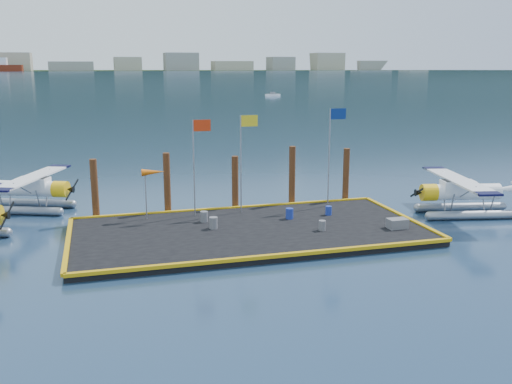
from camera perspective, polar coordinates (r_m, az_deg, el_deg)
ground at (r=33.18m, az=-0.72°, el=-4.35°), size 4000.00×4000.00×0.00m
dock at (r=33.13m, az=-0.72°, el=-4.02°), size 20.00×10.00×0.40m
dock_bumpers at (r=33.04m, az=-0.72°, el=-3.53°), size 20.25×10.25×0.18m
far_backdrop at (r=1785.50m, az=-7.84°, el=12.53°), size 3050.00×2050.00×810.00m
seaplane_c at (r=41.26m, az=-21.76°, el=0.12°), size 8.34×8.81×3.19m
seaplane_d at (r=39.54m, az=19.98°, el=-0.22°), size 8.43×9.18×3.25m
drum_0 at (r=33.09m, az=-4.28°, el=-3.10°), size 0.48×0.48×0.68m
drum_1 at (r=32.88m, az=6.63°, el=-3.34°), size 0.41×0.41×0.58m
drum_2 at (r=35.15m, az=3.37°, el=-2.16°), size 0.46×0.46×0.66m
drum_4 at (r=36.28m, az=7.27°, el=-1.85°), size 0.40×0.40×0.56m
drum_5 at (r=34.55m, az=-5.21°, el=-2.47°), size 0.46×0.46×0.64m
crate at (r=34.10m, az=13.95°, el=-3.07°), size 1.12×0.75×0.56m
flagpole_red at (r=35.36m, az=-5.93°, el=3.96°), size 1.14×0.08×6.00m
flagpole_yellow at (r=35.96m, az=-1.22°, el=4.35°), size 1.14×0.08×6.20m
flagpole_blue at (r=37.87m, az=7.63°, el=4.93°), size 1.14×0.08×6.50m
windsock at (r=35.21m, az=-10.28°, el=1.85°), size 1.40×0.44×3.12m
piling_0 at (r=36.88m, az=-15.82°, el=0.11°), size 0.44×0.44×4.00m
piling_1 at (r=37.09m, az=-8.88°, el=0.67°), size 0.44×0.44×4.20m
piling_2 at (r=37.90m, az=-2.10°, el=0.77°), size 0.44×0.44×3.80m
piling_3 at (r=38.96m, az=3.63°, el=1.45°), size 0.44×0.44×4.30m
piling_4 at (r=40.47m, az=8.98°, el=1.53°), size 0.44×0.44×4.00m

